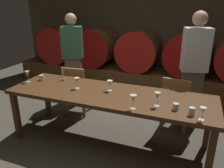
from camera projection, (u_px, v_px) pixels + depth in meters
ground_plane at (94, 146)px, 3.11m from camera, size 8.38×8.38×0.00m
back_wall at (146, 21)px, 5.14m from camera, size 6.44×0.24×2.98m
barrel_shelf at (138, 79)px, 5.09m from camera, size 5.80×0.90×0.49m
wine_barrel_far_left at (62, 44)px, 5.51m from camera, size 0.87×0.92×0.87m
wine_barrel_left at (98, 46)px, 5.19m from camera, size 0.87×0.92×0.87m
wine_barrel_center at (140, 50)px, 4.85m from camera, size 0.87×0.92×0.87m
wine_barrel_right at (187, 53)px, 4.52m from camera, size 0.87×0.92×0.87m
dining_table at (109, 98)px, 2.95m from camera, size 2.74×0.84×0.77m
chair_left at (76, 88)px, 3.85m from camera, size 0.44×0.44×0.88m
chair_right at (176, 102)px, 3.33m from camera, size 0.44×0.44×0.88m
guest_left at (73, 58)px, 4.24m from camera, size 0.44×0.36×1.72m
guest_right at (193, 69)px, 3.40m from camera, size 0.43×0.33×1.79m
candle_center at (63, 77)px, 3.38m from camera, size 0.05×0.05×0.20m
wine_glass_far_left at (27, 74)px, 3.29m from camera, size 0.07×0.07×0.17m
wine_glass_left at (77, 81)px, 3.05m from camera, size 0.07×0.07×0.16m
wine_glass_center_left at (110, 84)px, 2.97m from camera, size 0.08×0.08×0.15m
wine_glass_center_right at (133, 99)px, 2.45m from camera, size 0.08×0.08×0.17m
wine_glass_right at (157, 96)px, 2.52m from camera, size 0.07×0.07×0.17m
wine_glass_far_right at (203, 111)px, 2.22m from camera, size 0.07×0.07×0.14m
cup_left at (42, 78)px, 3.40m from camera, size 0.07×0.07×0.08m
cup_center at (176, 107)px, 2.46m from camera, size 0.07×0.07×0.08m
cup_right at (192, 111)px, 2.34m from camera, size 0.06×0.06×0.09m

